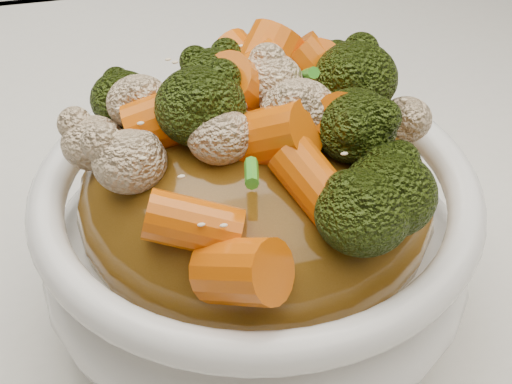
{
  "coord_description": "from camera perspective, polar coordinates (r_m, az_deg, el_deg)",
  "views": [
    {
      "loc": [
        -0.13,
        -0.31,
        1.07
      ],
      "look_at": [
        -0.06,
        -0.01,
        0.83
      ],
      "focal_mm": 55.0,
      "sensor_mm": 36.0,
      "label": 1
    }
  ],
  "objects": [
    {
      "name": "sauce_base",
      "position": [
        0.39,
        0.0,
        -0.35
      ],
      "size": [
        0.2,
        0.2,
        0.1
      ],
      "primitive_type": "ellipsoid",
      "rotation": [
        0.0,
        0.0,
        0.16
      ],
      "color": "brown",
      "rests_on": "bowl"
    },
    {
      "name": "bowl",
      "position": [
        0.41,
        -0.0,
        -3.6
      ],
      "size": [
        0.25,
        0.25,
        0.09
      ],
      "primitive_type": null,
      "rotation": [
        0.0,
        0.0,
        0.16
      ],
      "color": "white",
      "rests_on": "tablecloth"
    },
    {
      "name": "broccoli",
      "position": [
        0.35,
        0.0,
        7.52
      ],
      "size": [
        0.2,
        0.2,
        0.04
      ],
      "primitive_type": null,
      "rotation": [
        0.0,
        0.0,
        0.16
      ],
      "color": "black",
      "rests_on": "sauce_base"
    },
    {
      "name": "carrots",
      "position": [
        0.35,
        0.0,
        7.66
      ],
      "size": [
        0.2,
        0.2,
        0.05
      ],
      "primitive_type": null,
      "rotation": [
        0.0,
        0.0,
        0.16
      ],
      "color": "#D75B07",
      "rests_on": "sauce_base"
    },
    {
      "name": "tablecloth",
      "position": [
        0.48,
        6.69,
        -6.95
      ],
      "size": [
        1.2,
        0.8,
        0.04
      ],
      "primitive_type": "cube",
      "color": "silver",
      "rests_on": "dining_table"
    },
    {
      "name": "sesame_seeds",
      "position": [
        0.35,
        0.0,
        7.8
      ],
      "size": [
        0.18,
        0.18,
        0.01
      ],
      "primitive_type": null,
      "rotation": [
        0.0,
        0.0,
        0.16
      ],
      "color": "beige",
      "rests_on": "sauce_base"
    },
    {
      "name": "scallions",
      "position": [
        0.35,
        0.0,
        7.8
      ],
      "size": [
        0.15,
        0.15,
        0.02
      ],
      "primitive_type": null,
      "rotation": [
        0.0,
        0.0,
        0.16
      ],
      "color": "green",
      "rests_on": "sauce_base"
    },
    {
      "name": "cauliflower",
      "position": [
        0.35,
        0.0,
        7.24
      ],
      "size": [
        0.2,
        0.2,
        0.04
      ],
      "primitive_type": null,
      "rotation": [
        0.0,
        0.0,
        0.16
      ],
      "color": "beige",
      "rests_on": "sauce_base"
    }
  ]
}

